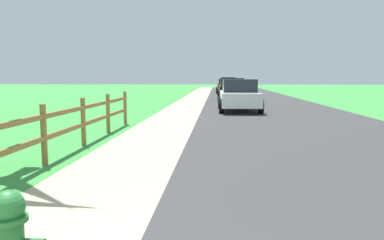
{
  "coord_description": "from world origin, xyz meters",
  "views": [
    {
      "loc": [
        0.76,
        -0.68,
        1.64
      ],
      "look_at": [
        0.11,
        9.04,
        0.54
      ],
      "focal_mm": 35.54,
      "sensor_mm": 36.0,
      "label": 1
    }
  ],
  "objects_px": {
    "parked_car_red": "(227,86)",
    "parked_car_blue": "(228,84)",
    "parked_suv_white": "(239,95)",
    "parked_car_black": "(232,89)"
  },
  "relations": [
    {
      "from": "parked_car_red",
      "to": "parked_car_blue",
      "type": "height_order",
      "value": "parked_car_blue"
    },
    {
      "from": "parked_car_red",
      "to": "parked_car_blue",
      "type": "relative_size",
      "value": 1.11
    },
    {
      "from": "parked_suv_white",
      "to": "parked_car_black",
      "type": "height_order",
      "value": "parked_car_black"
    },
    {
      "from": "parked_suv_white",
      "to": "parked_car_black",
      "type": "xyz_separation_m",
      "value": [
        -0.01,
        8.97,
        0.03
      ]
    },
    {
      "from": "parked_car_black",
      "to": "parked_car_blue",
      "type": "height_order",
      "value": "parked_car_blue"
    },
    {
      "from": "parked_suv_white",
      "to": "parked_car_blue",
      "type": "distance_m",
      "value": 26.82
    },
    {
      "from": "parked_car_red",
      "to": "parked_suv_white",
      "type": "bearing_deg",
      "value": -89.7
    },
    {
      "from": "parked_suv_white",
      "to": "parked_car_black",
      "type": "bearing_deg",
      "value": 90.06
    },
    {
      "from": "parked_car_blue",
      "to": "parked_car_black",
      "type": "bearing_deg",
      "value": -90.64
    },
    {
      "from": "parked_suv_white",
      "to": "parked_car_red",
      "type": "bearing_deg",
      "value": 90.3
    }
  ]
}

